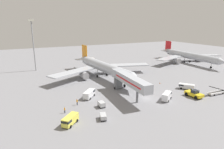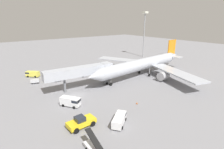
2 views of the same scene
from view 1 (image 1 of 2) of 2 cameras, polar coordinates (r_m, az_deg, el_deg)
The scene contains 16 objects.
ground_plane at distance 61.86m, azimuth 10.04°, elevation -6.95°, with size 300.00×300.00×0.00m, color gray.
airplane_at_gate at distance 83.94m, azimuth -2.73°, elevation 2.20°, with size 47.57×49.52×12.04m.
jet_bridge at distance 61.92m, azimuth 4.70°, elevation -1.56°, with size 4.82×21.52×7.05m.
pushback_tug at distance 67.09m, azimuth 22.84°, elevation -5.18°, with size 3.06×5.71×2.35m.
belt_loader_truck at distance 72.84m, azimuth 28.21°, elevation -4.54°, with size 6.75×2.16×3.19m.
service_van_far_right at distance 46.92m, azimuth -12.18°, elevation -12.80°, with size 4.73×4.68×2.10m.
service_van_mid_right at distance 61.99m, azimuth -6.64°, elevation -5.54°, with size 5.25×5.46×2.18m.
service_van_outer_right at distance 73.96m, azimuth 20.82°, elevation -3.19°, with size 4.65×5.31×1.85m.
service_van_outer_left at distance 61.89m, azimuth 15.72°, elevation -5.98°, with size 5.18×4.28×2.32m.
baggage_cart_near_left at distance 54.87m, azimuth -3.09°, elevation -8.67°, with size 1.50×2.29×1.53m.
baggage_cart_rear_left at distance 48.40m, azimuth -2.61°, elevation -12.16°, with size 2.12×2.92×1.32m.
ground_crew_worker_foreground at distance 56.98m, azimuth -10.16°, elevation -7.86°, with size 0.43×0.43×1.81m.
ground_crew_worker_midground at distance 52.89m, azimuth -13.65°, elevation -10.00°, with size 0.34×0.34×1.65m.
safety_cone_alpha at distance 77.59m, azimuth 13.79°, elevation -2.41°, with size 0.41×0.41×0.63m.
airplane_background at distance 123.21m, azimuth 21.39°, elevation 5.13°, with size 46.22×48.56×11.22m.
apron_light_mast at distance 101.27m, azimuth -22.21°, elevation 10.58°, with size 2.40×2.40×24.53m.
Camera 1 is at (-35.08, -45.64, 22.64)m, focal length 31.32 mm.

